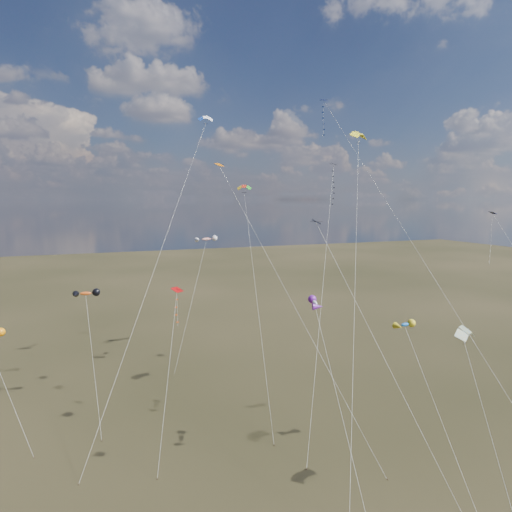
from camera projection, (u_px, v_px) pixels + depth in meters
name	position (u px, v px, depth m)	size (l,w,h in m)	color
ground	(332.00, 500.00, 39.05)	(400.00, 400.00, 0.00)	black
diamond_black_high	(332.00, 196.00, 64.38)	(16.07, 22.59, 30.82)	black
diamond_navy_tall	(337.00, 138.00, 61.97)	(7.87, 32.47, 39.53)	#08074C
diamond_black_mid	(360.00, 309.00, 37.26)	(8.88, 11.07, 23.89)	black
diamond_red_low	(177.00, 313.00, 49.29)	(4.74, 9.50, 16.06)	#A10608
diamond_navy_right	(496.00, 245.00, 61.45)	(0.86, 20.75, 23.95)	#0C1352
diamond_orange_center	(260.00, 241.00, 51.96)	(9.49, 23.72, 30.06)	#CD6404
parafoil_yellow	(359.00, 134.00, 55.40)	(17.13, 24.75, 34.31)	yellow
parafoil_blue_white	(205.00, 120.00, 66.47)	(20.32, 26.08, 38.12)	#1942A9
parafoil_striped	(465.00, 330.00, 37.55)	(3.38, 9.83, 15.53)	gold
parafoil_tricolor	(244.00, 188.00, 65.41)	(5.63, 22.28, 27.99)	yellow
novelty_orange_black	(86.00, 294.00, 57.33)	(2.91, 12.53, 14.38)	#CE4C15
novelty_white_purple	(315.00, 304.00, 44.08)	(2.04, 13.08, 16.11)	white
novelty_redwhite_stripe	(206.00, 239.00, 77.55)	(9.94, 11.80, 19.42)	red
novelty_blue_yellow	(405.00, 325.00, 46.05)	(2.13, 11.62, 13.45)	blue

